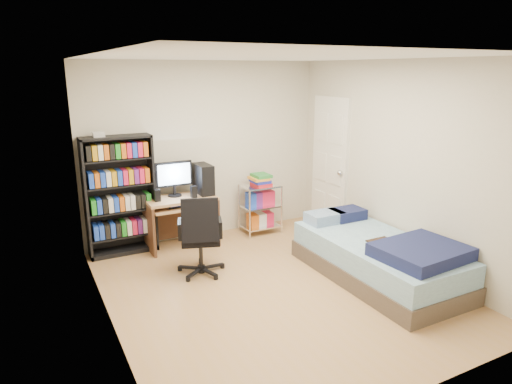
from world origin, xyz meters
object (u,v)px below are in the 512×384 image
media_shelf (120,194)px  computer_desk (186,200)px  office_chair (201,249)px  bed (379,257)px

media_shelf → computer_desk: 0.88m
office_chair → bed: bearing=-11.5°
media_shelf → bed: bearing=-41.5°
media_shelf → computer_desk: media_shelf is taller
computer_desk → office_chair: computer_desk is taller
media_shelf → computer_desk: bearing=-6.3°
computer_desk → office_chair: (-0.18, -1.02, -0.32)m
computer_desk → bed: size_ratio=0.56×
media_shelf → bed: (2.47, -2.19, -0.54)m
computer_desk → office_chair: bearing=-100.2°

